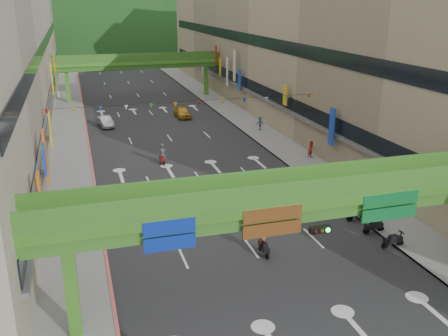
# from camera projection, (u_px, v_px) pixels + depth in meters

# --- Properties ---
(road_slab) EXTENTS (18.00, 140.00, 0.02)m
(road_slab) POSITION_uv_depth(u_px,v_px,m) (155.00, 119.00, 66.84)
(road_slab) COLOR #28282B
(road_slab) RESTS_ON ground
(sidewalk_left) EXTENTS (4.00, 140.00, 0.15)m
(sidewalk_left) POSITION_uv_depth(u_px,v_px,m) (70.00, 124.00, 63.82)
(sidewalk_left) COLOR gray
(sidewalk_left) RESTS_ON ground
(sidewalk_right) EXTENTS (4.00, 140.00, 0.15)m
(sidewalk_right) POSITION_uv_depth(u_px,v_px,m) (234.00, 113.00, 69.81)
(sidewalk_right) COLOR gray
(sidewalk_right) RESTS_ON ground
(curb_left) EXTENTS (0.20, 140.00, 0.18)m
(curb_left) POSITION_uv_depth(u_px,v_px,m) (85.00, 123.00, 64.34)
(curb_left) COLOR #CC5959
(curb_left) RESTS_ON ground
(curb_right) EXTENTS (0.20, 140.00, 0.18)m
(curb_right) POSITION_uv_depth(u_px,v_px,m) (221.00, 114.00, 69.29)
(curb_right) COLOR gray
(curb_right) RESTS_ON ground
(building_row_right) EXTENTS (12.80, 95.00, 19.00)m
(building_row_right) POSITION_uv_depth(u_px,v_px,m) (288.00, 43.00, 68.94)
(building_row_right) COLOR gray
(building_row_right) RESTS_ON ground
(overpass_near) EXTENTS (28.00, 12.27, 7.10)m
(overpass_near) POSITION_uv_depth(u_px,v_px,m) (314.00, 212.00, 24.96)
(overpass_near) COLOR #4C9E2D
(overpass_near) RESTS_ON ground
(overpass_far) EXTENTS (28.00, 2.20, 7.10)m
(overpass_far) POSITION_uv_depth(u_px,v_px,m) (139.00, 65.00, 78.70)
(overpass_far) COLOR #4C9E2D
(overpass_far) RESTS_ON ground
(hill_left) EXTENTS (168.00, 140.00, 112.00)m
(hill_left) POSITION_uv_depth(u_px,v_px,m) (55.00, 48.00, 162.48)
(hill_left) COLOR #1C4419
(hill_left) RESTS_ON ground
(hill_right) EXTENTS (208.00, 176.00, 128.00)m
(hill_right) POSITION_uv_depth(u_px,v_px,m) (165.00, 41.00, 191.50)
(hill_right) COLOR #1C4419
(hill_right) RESTS_ON ground
(bunting_string) EXTENTS (26.00, 0.36, 0.47)m
(bunting_string) POSITION_uv_depth(u_px,v_px,m) (187.00, 104.00, 46.79)
(bunting_string) COLOR black
(bunting_string) RESTS_ON ground
(scooter_rider_near) EXTENTS (0.74, 1.58, 2.08)m
(scooter_rider_near) POSITION_uv_depth(u_px,v_px,m) (257.00, 213.00, 35.25)
(scooter_rider_near) COLOR black
(scooter_rider_near) RESTS_ON ground
(scooter_rider_mid) EXTENTS (0.86, 1.60, 2.07)m
(scooter_rider_mid) POSITION_uv_depth(u_px,v_px,m) (264.00, 239.00, 31.13)
(scooter_rider_mid) COLOR black
(scooter_rider_mid) RESTS_ON ground
(scooter_rider_far) EXTENTS (0.88, 1.60, 2.04)m
(scooter_rider_far) POSITION_uv_depth(u_px,v_px,m) (162.00, 154.00, 48.48)
(scooter_rider_far) COLOR maroon
(scooter_rider_far) RESTS_ON ground
(parked_scooter_row) EXTENTS (1.60, 9.35, 1.08)m
(parked_scooter_row) POSITION_uv_depth(u_px,v_px,m) (357.00, 214.00, 36.18)
(parked_scooter_row) COLOR black
(parked_scooter_row) RESTS_ON ground
(car_silver) EXTENTS (2.04, 4.20, 1.33)m
(car_silver) POSITION_uv_depth(u_px,v_px,m) (105.00, 122.00, 62.63)
(car_silver) COLOR silver
(car_silver) RESTS_ON ground
(car_yellow) EXTENTS (1.83, 4.34, 1.47)m
(car_yellow) POSITION_uv_depth(u_px,v_px,m) (182.00, 112.00, 67.49)
(car_yellow) COLOR gold
(car_yellow) RESTS_ON ground
(pedestrian_red) EXTENTS (0.99, 0.87, 1.70)m
(pedestrian_red) POSITION_uv_depth(u_px,v_px,m) (311.00, 151.00, 50.02)
(pedestrian_red) COLOR #B63427
(pedestrian_red) RESTS_ON ground
(pedestrian_dark) EXTENTS (0.97, 0.74, 1.53)m
(pedestrian_dark) POSITION_uv_depth(u_px,v_px,m) (374.00, 212.00, 35.94)
(pedestrian_dark) COLOR black
(pedestrian_dark) RESTS_ON ground
(pedestrian_blue) EXTENTS (0.82, 0.56, 1.67)m
(pedestrian_blue) POSITION_uv_depth(u_px,v_px,m) (260.00, 124.00, 60.54)
(pedestrian_blue) COLOR #384B60
(pedestrian_blue) RESTS_ON ground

